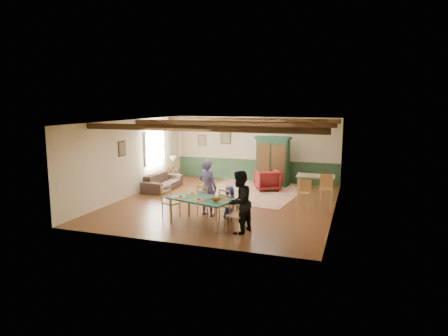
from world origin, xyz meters
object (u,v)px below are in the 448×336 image
(person_woman, at_px, (239,202))
(armoire, at_px, (273,161))
(dining_chair_end_right, at_px, (236,214))
(counter_table, at_px, (315,190))
(end_table, at_px, (173,175))
(cat, at_px, (215,199))
(person_man, at_px, (208,188))
(person_child, at_px, (230,203))
(dining_chair_far_right, at_px, (228,205))
(table_lamp, at_px, (173,162))
(sofa, at_px, (163,181))
(dining_chair_far_left, at_px, (206,201))
(dining_chair_end_left, at_px, (171,202))
(bar_stool_left, at_px, (304,197))
(armchair, at_px, (267,180))
(dining_table, at_px, (202,211))
(bar_stool_right, at_px, (326,194))

(person_woman, height_order, armoire, armoire)
(dining_chair_end_right, height_order, counter_table, counter_table)
(dining_chair_end_right, xyz_separation_m, end_table, (-4.39, 5.37, -0.18))
(cat, xyz_separation_m, counter_table, (2.22, 3.32, -0.33))
(counter_table, bearing_deg, dining_chair_end_right, -115.62)
(dining_chair_end_right, distance_m, person_man, 1.75)
(person_man, relative_size, person_child, 1.72)
(dining_chair_far_right, height_order, table_lamp, table_lamp)
(sofa, bearing_deg, dining_chair_far_left, -136.05)
(sofa, bearing_deg, dining_chair_end_right, -135.10)
(dining_chair_end_left, bearing_deg, bar_stool_left, -49.72)
(dining_chair_end_right, distance_m, sofa, 5.79)
(dining_chair_end_right, height_order, cat, dining_chair_end_right)
(person_man, relative_size, table_lamp, 3.24)
(dining_chair_far_right, bearing_deg, counter_table, -113.83)
(cat, height_order, armoire, armoire)
(dining_chair_end_left, distance_m, sofa, 3.93)
(dining_chair_end_right, height_order, person_child, person_child)
(person_man, distance_m, table_lamp, 5.25)
(armchair, bearing_deg, end_table, -33.06)
(dining_chair_end_right, bearing_deg, counter_table, 170.88)
(dining_chair_far_left, xyz_separation_m, counter_table, (2.88, 2.28, 0.03))
(person_man, xyz_separation_m, sofa, (-2.95, 2.82, -0.54))
(dining_chair_end_right, height_order, armchair, dining_chair_end_right)
(person_woman, distance_m, bar_stool_left, 2.62)
(person_man, distance_m, armoire, 4.94)
(table_lamp, distance_m, bar_stool_left, 6.63)
(end_table, height_order, bar_stool_left, bar_stool_left)
(dining_chair_far_right, relative_size, bar_stool_left, 0.90)
(person_man, xyz_separation_m, end_table, (-3.16, 4.20, -0.56))
(dining_chair_far_left, bearing_deg, person_child, -174.29)
(dining_table, bearing_deg, sofa, 130.12)
(person_woman, bearing_deg, person_child, -133.26)
(dining_chair_far_right, distance_m, sofa, 4.82)
(dining_chair_end_left, xyz_separation_m, bar_stool_left, (3.58, 1.58, 0.05))
(sofa, distance_m, table_lamp, 1.49)
(person_man, distance_m, person_child, 0.86)
(bar_stool_right, bearing_deg, dining_chair_far_right, -148.33)
(sofa, relative_size, end_table, 3.65)
(dining_chair_end_left, distance_m, armchair, 4.81)
(dining_chair_far_left, xyz_separation_m, cat, (0.66, -1.03, 0.36))
(dining_chair_far_left, bearing_deg, person_man, -90.00)
(dining_table, relative_size, dining_chair_end_left, 1.89)
(dining_chair_far_right, xyz_separation_m, table_lamp, (-3.89, 4.49, 0.37))
(dining_chair_end_left, bearing_deg, table_lamp, 41.80)
(table_lamp, bearing_deg, bar_stool_left, -28.53)
(bar_stool_right, bearing_deg, armchair, 130.31)
(dining_chair_far_right, distance_m, person_child, 0.08)
(cat, distance_m, bar_stool_right, 3.71)
(person_man, distance_m, counter_table, 3.63)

